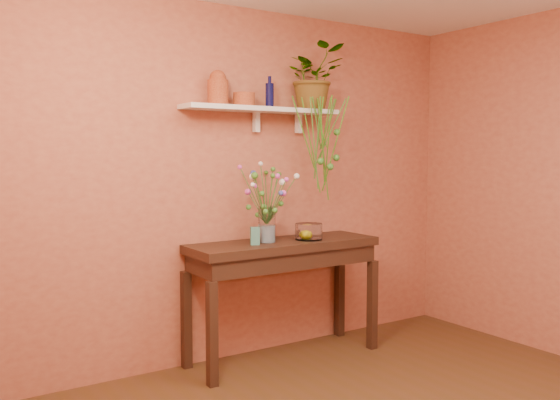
# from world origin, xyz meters

# --- Properties ---
(room) EXTENTS (4.04, 4.04, 2.70)m
(room) POSITION_xyz_m (0.00, 0.00, 1.35)
(room) COLOR #4E301B
(room) RESTS_ON ground
(sideboard) EXTENTS (1.51, 0.49, 0.92)m
(sideboard) POSITION_xyz_m (0.16, 1.74, 0.78)
(sideboard) COLOR #311E14
(sideboard) RESTS_ON ground
(wall_shelf) EXTENTS (1.30, 0.24, 0.19)m
(wall_shelf) POSITION_xyz_m (0.06, 1.87, 1.92)
(wall_shelf) COLOR white
(wall_shelf) RESTS_ON room
(terracotta_jug) EXTENTS (0.19, 0.19, 0.25)m
(terracotta_jug) POSITION_xyz_m (-0.32, 1.89, 2.06)
(terracotta_jug) COLOR #A9582E
(terracotta_jug) RESTS_ON wall_shelf
(terracotta_pot) EXTENTS (0.19, 0.19, 0.10)m
(terracotta_pot) POSITION_xyz_m (-0.12, 1.86, 1.99)
(terracotta_pot) COLOR #A9582E
(terracotta_pot) RESTS_ON wall_shelf
(blue_bottle) EXTENTS (0.08, 0.08, 0.24)m
(blue_bottle) POSITION_xyz_m (0.10, 1.85, 2.03)
(blue_bottle) COLOR #0A0B37
(blue_bottle) RESTS_ON wall_shelf
(spider_plant) EXTENTS (0.53, 0.48, 0.52)m
(spider_plant) POSITION_xyz_m (0.53, 1.87, 2.20)
(spider_plant) COLOR #3F812C
(spider_plant) RESTS_ON wall_shelf
(plant_fronds) EXTENTS (0.47, 0.36, 0.81)m
(plant_fronds) POSITION_xyz_m (0.54, 1.71, 1.65)
(plant_fronds) COLOR #3F812C
(plant_fronds) RESTS_ON wall_shelf
(glass_vase) EXTENTS (0.13, 0.13, 0.27)m
(glass_vase) POSITION_xyz_m (0.01, 1.75, 1.03)
(glass_vase) COLOR white
(glass_vase) RESTS_ON sideboard
(bouquet) EXTENTS (0.40, 0.43, 0.47)m
(bouquet) POSITION_xyz_m (0.01, 1.74, 1.32)
(bouquet) COLOR #386B28
(bouquet) RESTS_ON glass_vase
(glass_bowl) EXTENTS (0.21, 0.21, 0.13)m
(glass_bowl) POSITION_xyz_m (0.35, 1.68, 0.98)
(glass_bowl) COLOR white
(glass_bowl) RESTS_ON sideboard
(lemon) EXTENTS (0.07, 0.07, 0.07)m
(lemon) POSITION_xyz_m (0.34, 1.69, 0.96)
(lemon) COLOR #F4F113
(lemon) RESTS_ON glass_bowl
(carton) EXTENTS (0.08, 0.07, 0.13)m
(carton) POSITION_xyz_m (-0.13, 1.68, 0.98)
(carton) COLOR teal
(carton) RESTS_ON sideboard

